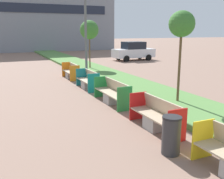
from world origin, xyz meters
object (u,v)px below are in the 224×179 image
Objects in this scene: litter_bin at (171,135)px; sapling_tree_far at (89,30)px; bench_orange_frame at (71,73)px; sapling_tree_near at (182,25)px; bench_green_frame at (112,94)px; parked_car_distant at (133,51)px; bench_teal_frame at (88,82)px; bench_red_frame at (156,118)px.

sapling_tree_far is (2.90, 14.07, 2.52)m from litter_bin.
sapling_tree_near reaches higher than bench_orange_frame.
bench_green_frame is 0.58× the size of parked_car_distant.
bench_teal_frame is 13.87m from parked_car_distant.
bench_green_frame is 3.86m from sapling_tree_near.
litter_bin is 20.83m from parked_car_distant.
bench_teal_frame is at bearing 90.11° from bench_green_frame.
sapling_tree_near reaches higher than litter_bin.
bench_red_frame is at bearing -100.48° from sapling_tree_far.
sapling_tree_near is at bearing 39.73° from bench_red_frame.
bench_orange_frame is (-0.01, 6.29, -0.01)m from bench_green_frame.
bench_green_frame is 1.24× the size of bench_teal_frame.
bench_teal_frame is 3.24m from bench_orange_frame.
sapling_tree_near is (2.32, -7.61, 2.80)m from bench_orange_frame.
sapling_tree_near is at bearing 49.98° from litter_bin.
sapling_tree_near is at bearing -90.00° from sapling_tree_far.
sapling_tree_far is (2.32, 12.54, 2.63)m from bench_red_frame.
bench_red_frame is 0.88× the size of bench_green_frame.
litter_bin is (-0.58, -7.84, 0.12)m from bench_teal_frame.
litter_bin is 5.25m from sapling_tree_near.
litter_bin is (-0.59, -4.78, 0.10)m from bench_green_frame.
bench_red_frame is 0.58× the size of sapling_tree_far.
parked_car_distant reaches higher than bench_teal_frame.
litter_bin is at bearing -97.03° from bench_green_frame.
litter_bin reaches higher than bench_teal_frame.
bench_teal_frame is (-0.00, 6.31, -0.01)m from bench_red_frame.
bench_orange_frame is (-0.00, 9.54, -0.01)m from bench_red_frame.
sapling_tree_near is 0.88× the size of parked_car_distant.
sapling_tree_near is 10.61m from sapling_tree_far.
bench_teal_frame is 5.69m from sapling_tree_near.
bench_red_frame is 3.25m from bench_green_frame.
litter_bin reaches higher than bench_green_frame.
parked_car_distant is at bearing 63.72° from litter_bin.
litter_bin is 0.26× the size of sapling_tree_far.
bench_red_frame is 1.10× the size of bench_orange_frame.
bench_orange_frame is 4.62m from sapling_tree_far.
bench_teal_frame is 2.05× the size of litter_bin.
litter_bin reaches higher than bench_red_frame.
bench_teal_frame is at bearing -90.00° from bench_orange_frame.
bench_red_frame is 13.02m from sapling_tree_far.
bench_red_frame is 1.09× the size of bench_teal_frame.
parked_car_distant is (8.64, 7.60, 0.55)m from bench_orange_frame.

